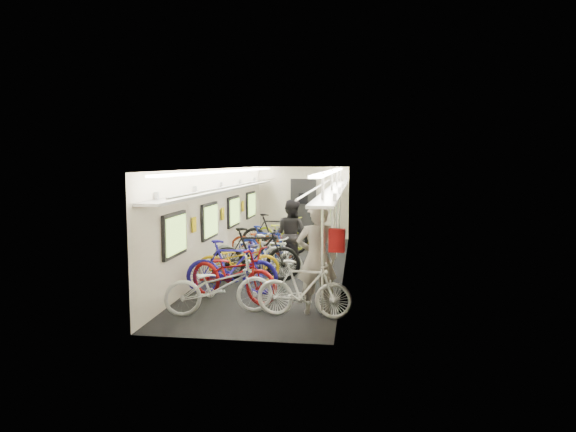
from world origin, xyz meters
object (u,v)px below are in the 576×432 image
(passenger_mid, at_px, (291,234))
(backpack, at_px, (337,240))
(bicycle_0, at_px, (219,286))
(passenger_near, at_px, (317,259))
(bicycle_1, at_px, (232,268))

(passenger_mid, relative_size, backpack, 4.38)
(bicycle_0, height_order, backpack, backpack)
(passenger_mid, bearing_deg, passenger_near, 134.24)
(bicycle_1, relative_size, passenger_mid, 1.07)
(passenger_mid, height_order, backpack, passenger_mid)
(passenger_mid, bearing_deg, bicycle_1, 102.69)
(backpack, bearing_deg, bicycle_1, 155.01)
(bicycle_1, bearing_deg, passenger_near, -124.16)
(bicycle_0, relative_size, backpack, 4.78)
(bicycle_1, xyz_separation_m, passenger_near, (1.71, -0.98, 0.40))
(bicycle_1, relative_size, backpack, 4.70)
(passenger_mid, xyz_separation_m, backpack, (1.24, -3.74, 0.45))
(bicycle_0, xyz_separation_m, backpack, (1.96, 0.10, 0.80))
(bicycle_0, xyz_separation_m, passenger_mid, (0.72, 3.84, 0.35))
(bicycle_1, distance_m, backpack, 2.47)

